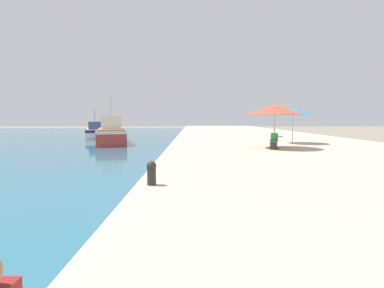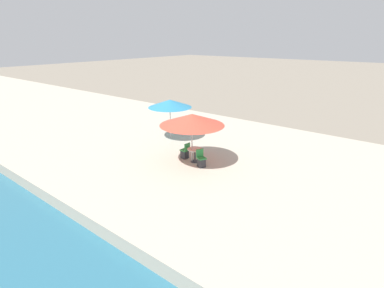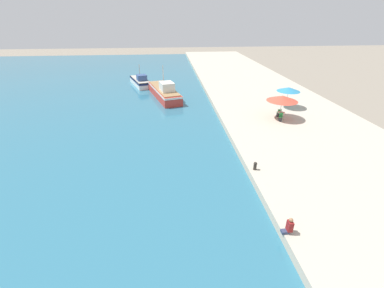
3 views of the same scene
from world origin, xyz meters
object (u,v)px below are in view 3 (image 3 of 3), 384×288
fishing_boat_near (164,92)px  mooring_bollard (255,166)px  cafe_umbrella_white (289,89)px  cafe_chair_left (280,118)px  fishing_boat_mid (141,81)px  cafe_table (281,114)px  person_at_quay (289,226)px  cafe_chair_right (279,114)px  cafe_umbrella_pink (282,98)px

fishing_boat_near → mooring_bollard: (6.87, -21.42, 0.02)m
cafe_umbrella_white → cafe_chair_left: bearing=-120.0°
fishing_boat_mid → cafe_table: (17.16, -19.17, 0.41)m
person_at_quay → cafe_chair_right: bearing=69.4°
cafe_umbrella_white → cafe_chair_right: (-2.21, -3.07, -1.98)m
cafe_umbrella_white → person_at_quay: bearing=-113.2°
fishing_boat_near → cafe_umbrella_pink: fishing_boat_near is taller
cafe_chair_right → person_at_quay: bearing=-107.3°
cafe_chair_left → fishing_boat_near: bearing=-17.9°
fishing_boat_near → fishing_boat_mid: bearing=102.5°
cafe_table → person_at_quay: (-6.36, -16.34, -0.10)m
cafe_table → cafe_chair_left: cafe_chair_left is taller
cafe_table → cafe_chair_right: size_ratio=0.88×
cafe_umbrella_white → cafe_chair_right: size_ratio=3.09×
cafe_chair_right → cafe_umbrella_pink: bearing=-98.3°
fishing_boat_near → cafe_umbrella_white: size_ratio=3.73×
cafe_table → person_at_quay: bearing=-111.3°
mooring_bollard → fishing_boat_mid: bearing=110.6°
fishing_boat_mid → cafe_table: 25.73m
fishing_boat_mid → cafe_umbrella_white: 24.86m
cafe_umbrella_white → person_at_quay: (-8.62, -20.13, -1.86)m
fishing_boat_mid → cafe_table: size_ratio=9.39×
cafe_umbrella_pink → mooring_bollard: (-6.10, -10.17, -1.98)m
cafe_table → mooring_bollard: size_ratio=1.22×
cafe_umbrella_white → cafe_chair_left: (-2.57, -4.45, -1.98)m
cafe_chair_left → person_at_quay: bearing=94.4°
cafe_table → cafe_chair_left: bearing=-115.5°
cafe_table → person_at_quay: person_at_quay is taller
cafe_chair_right → mooring_bollard: (-6.22, -10.76, 0.02)m
cafe_table → person_at_quay: 17.53m
cafe_umbrella_white → mooring_bollard: size_ratio=4.29×
mooring_bollard → person_at_quay: bearing=-91.7°
cafe_umbrella_pink → cafe_chair_left: (-0.23, -0.79, -2.00)m
cafe_umbrella_white → cafe_table: (-2.26, -3.79, -1.77)m
cafe_chair_right → mooring_bollard: bearing=-116.7°
cafe_chair_left → fishing_boat_mid: bearing=-24.2°
cafe_umbrella_white → mooring_bollard: bearing=-121.4°
cafe_umbrella_white → cafe_table: 4.75m
fishing_boat_near → cafe_table: (13.04, -11.38, 0.20)m
cafe_umbrella_pink → mooring_bollard: bearing=-121.0°
fishing_boat_mid → cafe_chair_left: size_ratio=8.25×
fishing_boat_mid → cafe_umbrella_white: size_ratio=2.67×
mooring_bollard → cafe_chair_right: bearing=60.0°
fishing_boat_mid → cafe_table: fishing_boat_mid is taller
fishing_boat_mid → mooring_bollard: size_ratio=11.48×
cafe_umbrella_pink → cafe_umbrella_white: (2.34, 3.66, -0.03)m
fishing_boat_near → cafe_chair_left: size_ratio=11.52×
cafe_umbrella_pink → cafe_chair_right: 2.09m
cafe_chair_right → mooring_bollard: cafe_chair_right is taller
cafe_umbrella_pink → cafe_chair_right: size_ratio=3.69×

